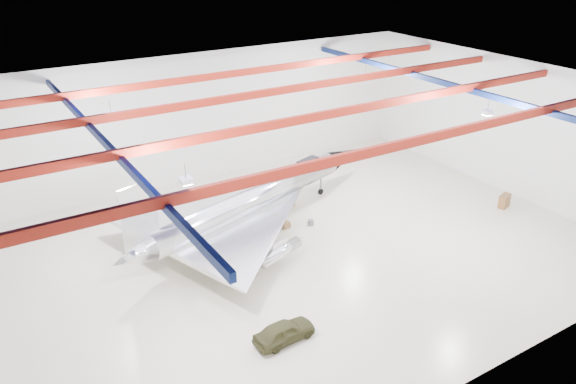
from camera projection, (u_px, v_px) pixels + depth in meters
floor at (299, 248)px, 38.77m from camera, size 40.00×40.00×0.00m
wall_back at (205, 117)px, 48.03m from camera, size 40.00×0.00×40.00m
wall_right at (504, 125)px, 46.01m from camera, size 0.00×30.00×30.00m
ceiling at (300, 92)px, 34.14m from camera, size 40.00×40.00×0.00m
ceiling_structure at (300, 103)px, 34.43m from camera, size 39.50×29.50×1.08m
jet_aircraft at (252, 202)px, 40.22m from camera, size 24.49×18.08×6.87m
jeep at (284, 331)px, 29.80m from camera, size 3.55×1.60×1.18m
desk at (504, 201)px, 44.40m from camera, size 1.27×0.89×1.06m
toolbox_red at (258, 210)px, 43.82m from camera, size 0.49×0.43×0.29m
engine_drum at (311, 222)px, 41.80m from camera, size 0.59×0.59×0.41m
parts_bin at (290, 204)px, 44.69m from camera, size 0.70×0.61×0.42m
crate_small at (161, 221)px, 42.17m from camera, size 0.52×0.48×0.30m
oil_barrel at (286, 225)px, 41.43m from camera, size 0.68×0.58×0.43m
spares_box at (258, 199)px, 45.58m from camera, size 0.36×0.36×0.31m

